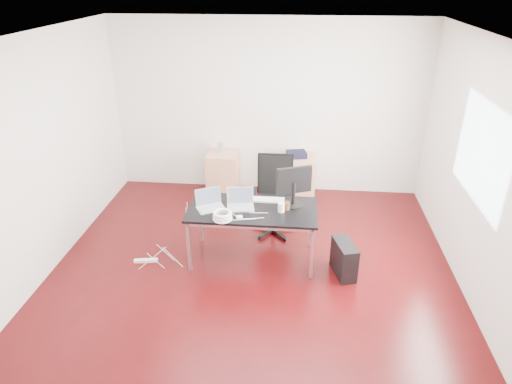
# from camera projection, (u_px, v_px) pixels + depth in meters

# --- Properties ---
(room_shell) EXTENTS (5.00, 5.00, 5.00)m
(room_shell) POSITION_uv_depth(u_px,v_px,m) (254.00, 169.00, 5.07)
(room_shell) COLOR #340507
(room_shell) RESTS_ON ground
(desk) EXTENTS (1.60, 0.80, 0.73)m
(desk) POSITION_uv_depth(u_px,v_px,m) (253.00, 212.00, 5.68)
(desk) COLOR black
(desk) RESTS_ON ground
(office_chair) EXTENTS (0.48, 0.50, 1.08)m
(office_chair) POSITION_uv_depth(u_px,v_px,m) (274.00, 191.00, 6.39)
(office_chair) COLOR black
(office_chair) RESTS_ON ground
(filing_cabinet_left) EXTENTS (0.50, 0.50, 0.70)m
(filing_cabinet_left) POSITION_uv_depth(u_px,v_px,m) (223.00, 173.00, 7.59)
(filing_cabinet_left) COLOR tan
(filing_cabinet_left) RESTS_ON ground
(filing_cabinet_right) EXTENTS (0.50, 0.50, 0.70)m
(filing_cabinet_right) POSITION_uv_depth(u_px,v_px,m) (300.00, 176.00, 7.48)
(filing_cabinet_right) COLOR tan
(filing_cabinet_right) RESTS_ON ground
(pc_tower) EXTENTS (0.32, 0.49, 0.44)m
(pc_tower) POSITION_uv_depth(u_px,v_px,m) (344.00, 259.00, 5.57)
(pc_tower) COLOR black
(pc_tower) RESTS_ON ground
(wastebasket) EXTENTS (0.30, 0.30, 0.28)m
(wastebasket) POSITION_uv_depth(u_px,v_px,m) (273.00, 195.00, 7.32)
(wastebasket) COLOR black
(wastebasket) RESTS_ON ground
(power_strip) EXTENTS (0.31, 0.11, 0.04)m
(power_strip) POSITION_uv_depth(u_px,v_px,m) (146.00, 261.00, 5.89)
(power_strip) COLOR white
(power_strip) RESTS_ON ground
(laptop_left) EXTENTS (0.41, 0.38, 0.23)m
(laptop_left) POSITION_uv_depth(u_px,v_px,m) (210.00, 204.00, 5.65)
(laptop_left) COLOR silver
(laptop_left) RESTS_ON desk
(laptop_right) EXTENTS (0.37, 0.31, 0.23)m
(laptop_right) POSITION_uv_depth(u_px,v_px,m) (240.00, 203.00, 5.67)
(laptop_right) COLOR silver
(laptop_right) RESTS_ON desk
(monitor) EXTENTS (0.44, 0.26, 0.51)m
(monitor) POSITION_uv_depth(u_px,v_px,m) (294.00, 184.00, 5.62)
(monitor) COLOR black
(monitor) RESTS_ON desk
(keyboard) EXTENTS (0.44, 0.14, 0.02)m
(keyboard) POSITION_uv_depth(u_px,v_px,m) (267.00, 200.00, 5.85)
(keyboard) COLOR white
(keyboard) RESTS_ON desk
(cup_white) EXTENTS (0.08, 0.08, 0.12)m
(cup_white) POSITION_uv_depth(u_px,v_px,m) (281.00, 207.00, 5.56)
(cup_white) COLOR white
(cup_white) RESTS_ON desk
(cup_brown) EXTENTS (0.09, 0.09, 0.10)m
(cup_brown) POSITION_uv_depth(u_px,v_px,m) (287.00, 206.00, 5.61)
(cup_brown) COLOR #502D1B
(cup_brown) RESTS_ON desk
(cable_coil) EXTENTS (0.24, 0.24, 0.11)m
(cable_coil) POSITION_uv_depth(u_px,v_px,m) (222.00, 216.00, 5.38)
(cable_coil) COLOR white
(cable_coil) RESTS_ON desk
(power_adapter) EXTENTS (0.08, 0.08, 0.03)m
(power_adapter) POSITION_uv_depth(u_px,v_px,m) (240.00, 218.00, 5.42)
(power_adapter) COLOR white
(power_adapter) RESTS_ON desk
(speaker) EXTENTS (0.11, 0.10, 0.18)m
(speaker) POSITION_uv_depth(u_px,v_px,m) (221.00, 148.00, 7.42)
(speaker) COLOR #9E9E9E
(speaker) RESTS_ON filing_cabinet_left
(navy_garment) EXTENTS (0.35, 0.30, 0.09)m
(navy_garment) POSITION_uv_depth(u_px,v_px,m) (297.00, 154.00, 7.28)
(navy_garment) COLOR black
(navy_garment) RESTS_ON filing_cabinet_right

